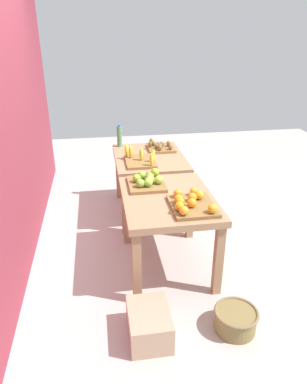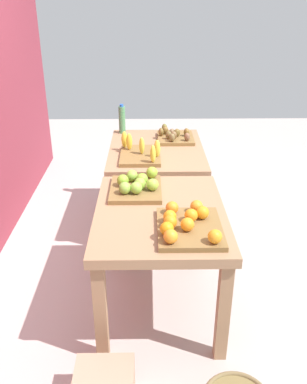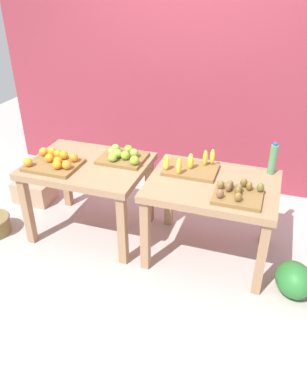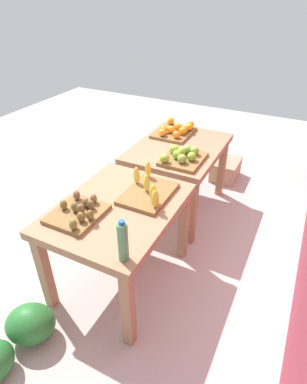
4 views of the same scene
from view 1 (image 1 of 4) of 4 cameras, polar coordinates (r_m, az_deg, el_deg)
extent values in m
plane|color=#B4A7A1|center=(3.96, 0.57, -6.78)|extent=(8.00, 8.00, 0.00)
cube|color=#8E303F|center=(3.46, -22.62, 13.46)|extent=(4.40, 0.12, 3.00)
cube|color=#9B7453|center=(3.14, 2.35, -1.23)|extent=(1.04, 0.80, 0.06)
cube|color=#9B7453|center=(3.03, 10.42, -10.74)|extent=(0.07, 0.07, 0.66)
cube|color=#9B7453|center=(3.77, 5.95, -2.79)|extent=(0.07, 0.07, 0.66)
cube|color=#9B7453|center=(2.89, -2.71, -12.16)|extent=(0.07, 0.07, 0.66)
cube|color=#9B7453|center=(3.67, -4.39, -3.58)|extent=(0.07, 0.07, 0.66)
cube|color=#9B7453|center=(4.16, -0.69, 5.46)|extent=(1.04, 0.80, 0.06)
cube|color=#9B7453|center=(3.95, 5.22, -1.47)|extent=(0.07, 0.07, 0.66)
cube|color=#9B7453|center=(4.77, 2.56, 3.36)|extent=(0.07, 0.07, 0.66)
cube|color=#9B7453|center=(3.84, -4.66, -2.18)|extent=(0.07, 0.07, 0.66)
cube|color=#9B7453|center=(4.68, -5.63, 2.86)|extent=(0.07, 0.07, 0.66)
cube|color=brown|center=(2.94, 6.29, -2.25)|extent=(0.44, 0.36, 0.03)
sphere|color=orange|center=(3.03, 3.97, -0.23)|extent=(0.11, 0.11, 0.08)
sphere|color=orange|center=(2.81, 4.22, -2.32)|extent=(0.09, 0.09, 0.08)
sphere|color=orange|center=(2.75, 4.92, -3.01)|extent=(0.10, 0.10, 0.08)
sphere|color=orange|center=(2.87, 6.24, -1.75)|extent=(0.10, 0.10, 0.08)
sphere|color=orange|center=(2.93, 4.08, -1.13)|extent=(0.10, 0.10, 0.08)
sphere|color=orange|center=(3.07, 6.55, 0.06)|extent=(0.11, 0.11, 0.08)
sphere|color=orange|center=(3.02, 7.39, -0.50)|extent=(0.10, 0.10, 0.08)
sphere|color=orange|center=(2.97, 6.30, -0.84)|extent=(0.09, 0.09, 0.08)
sphere|color=orange|center=(2.80, 9.50, -2.67)|extent=(0.11, 0.11, 0.08)
sphere|color=orange|center=(2.88, 4.32, -1.64)|extent=(0.11, 0.11, 0.08)
cube|color=brown|center=(3.34, -1.17, 1.29)|extent=(0.40, 0.34, 0.03)
sphere|color=#87BB30|center=(3.33, -2.70, 2.22)|extent=(0.10, 0.10, 0.08)
sphere|color=#89BB41|center=(3.23, -0.83, 1.54)|extent=(0.11, 0.11, 0.08)
sphere|color=#95BF3D|center=(3.29, 0.87, 1.99)|extent=(0.10, 0.10, 0.08)
sphere|color=#89B33E|center=(3.41, -1.87, 2.78)|extent=(0.11, 0.11, 0.08)
sphere|color=#8FB532|center=(3.48, 0.25, 3.26)|extent=(0.11, 0.11, 0.08)
sphere|color=#83B041|center=(3.22, -2.13, 1.45)|extent=(0.11, 0.11, 0.08)
sphere|color=#87B03B|center=(3.29, -0.61, 1.99)|extent=(0.10, 0.10, 0.08)
sphere|color=#84B332|center=(3.36, -0.58, 2.49)|extent=(0.10, 0.10, 0.08)
cube|color=brown|center=(3.92, -2.17, 4.94)|extent=(0.44, 0.32, 0.03)
ellipsoid|color=yellow|center=(4.03, -4.35, 6.69)|extent=(0.06, 0.06, 0.14)
ellipsoid|color=yellow|center=(3.73, -0.30, 5.28)|extent=(0.06, 0.05, 0.14)
ellipsoid|color=yellow|center=(3.98, -3.67, 6.49)|extent=(0.04, 0.05, 0.14)
ellipsoid|color=yellow|center=(3.85, -0.10, 5.89)|extent=(0.04, 0.05, 0.14)
ellipsoid|color=yellow|center=(3.90, -1.99, 6.12)|extent=(0.06, 0.06, 0.14)
cube|color=brown|center=(4.38, 1.19, 7.07)|extent=(0.36, 0.32, 0.03)
ellipsoid|color=brown|center=(4.28, 1.09, 7.40)|extent=(0.06, 0.07, 0.07)
ellipsoid|color=brown|center=(4.49, -0.35, 8.22)|extent=(0.07, 0.07, 0.07)
ellipsoid|color=brown|center=(4.26, 2.72, 7.29)|extent=(0.07, 0.06, 0.07)
ellipsoid|color=brown|center=(4.28, 0.50, 7.40)|extent=(0.07, 0.07, 0.07)
ellipsoid|color=brown|center=(4.39, 2.45, 7.81)|extent=(0.07, 0.07, 0.07)
ellipsoid|color=brown|center=(4.41, -0.13, 7.92)|extent=(0.06, 0.06, 0.07)
ellipsoid|color=brown|center=(4.22, 1.00, 7.14)|extent=(0.07, 0.07, 0.07)
ellipsoid|color=brown|center=(4.35, 0.76, 7.69)|extent=(0.07, 0.07, 0.07)
ellipsoid|color=brown|center=(4.36, -0.55, 7.72)|extent=(0.06, 0.06, 0.07)
ellipsoid|color=brown|center=(4.36, 1.35, 7.71)|extent=(0.06, 0.07, 0.07)
cylinder|color=#4C8C59|center=(4.48, -5.52, 8.88)|extent=(0.06, 0.06, 0.25)
cylinder|color=blue|center=(4.45, -5.59, 10.58)|extent=(0.03, 0.03, 0.02)
ellipsoid|color=#26702E|center=(5.36, 0.82, 3.51)|extent=(0.35, 0.30, 0.25)
ellipsoid|color=#28722F|center=(5.07, 1.08, 2.35)|extent=(0.40, 0.42, 0.27)
cylinder|color=olive|center=(2.89, 13.08, -19.57)|extent=(0.31, 0.31, 0.16)
torus|color=olive|center=(2.83, 13.24, -18.38)|extent=(0.33, 0.33, 0.02)
cube|color=tan|center=(2.75, -0.71, -20.55)|extent=(0.40, 0.30, 0.23)
camera|label=2|loc=(0.74, 34.46, 10.25)|focal=38.82mm
camera|label=3|loc=(5.39, 30.84, 23.13)|focal=35.74mm
camera|label=4|loc=(5.41, -15.42, 23.49)|focal=29.60mm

